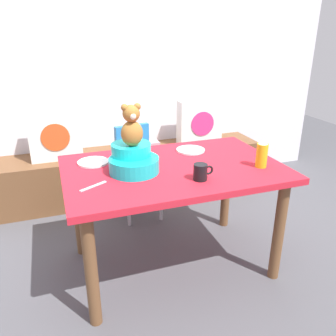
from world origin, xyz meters
TOP-DOWN VIEW (x-y plane):
  - ground_plane at (0.00, 0.00)m, footprint 8.00×8.00m
  - back_wall at (0.00, 1.46)m, footprint 4.40×0.10m
  - window_bench at (0.00, 1.19)m, footprint 2.60×0.44m
  - pillow_floral_left at (-0.67, 1.17)m, footprint 0.44×0.15m
  - pillow_floral_right at (0.71, 1.17)m, footprint 0.44×0.15m
  - book_stack at (0.18, 1.19)m, footprint 0.20×0.14m
  - dining_table at (0.00, 0.00)m, footprint 1.36×0.88m
  - highchair at (-0.03, 0.75)m, footprint 0.37×0.49m
  - infant_seat_teal at (-0.25, 0.01)m, footprint 0.30×0.33m
  - teddy_bear at (-0.25, 0.01)m, footprint 0.13×0.12m
  - ketchup_bottle at (0.51, -0.19)m, footprint 0.07×0.07m
  - coffee_mug at (0.08, -0.24)m, footprint 0.12×0.08m
  - dinner_plate_near at (-0.47, 0.22)m, footprint 0.20×0.20m
  - dinner_plate_far at (0.22, 0.24)m, footprint 0.20×0.20m
  - cell_phone at (-0.14, 0.30)m, footprint 0.16×0.12m
  - table_fork at (-0.52, -0.14)m, footprint 0.16×0.10m

SIDE VIEW (x-z plane):
  - ground_plane at x=0.00m, z-range 0.00..0.00m
  - window_bench at x=0.00m, z-range 0.00..0.46m
  - book_stack at x=0.18m, z-range 0.46..0.53m
  - highchair at x=-0.03m, z-range 0.13..0.92m
  - dining_table at x=0.00m, z-range 0.27..1.01m
  - pillow_floral_left at x=-0.67m, z-range 0.46..0.90m
  - pillow_floral_right at x=0.71m, z-range 0.46..0.90m
  - table_fork at x=-0.52m, z-range 0.74..0.75m
  - cell_phone at x=-0.14m, z-range 0.74..0.75m
  - dinner_plate_near at x=-0.47m, z-range 0.74..0.75m
  - dinner_plate_far at x=0.22m, z-range 0.74..0.75m
  - coffee_mug at x=0.08m, z-range 0.74..0.84m
  - infant_seat_teal at x=-0.25m, z-range 0.73..0.89m
  - ketchup_bottle at x=0.51m, z-range 0.73..0.92m
  - teddy_bear at x=-0.25m, z-range 0.89..1.14m
  - back_wall at x=0.00m, z-range 0.00..2.60m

